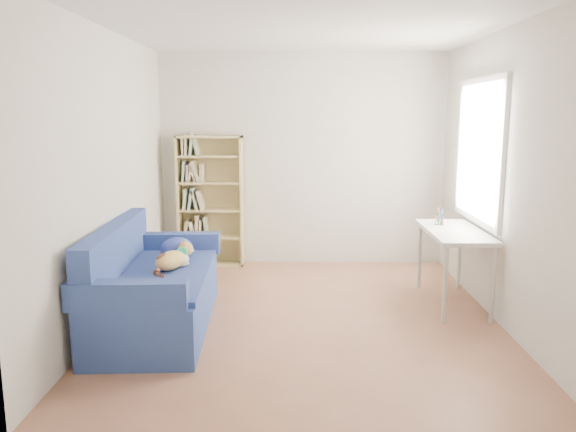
% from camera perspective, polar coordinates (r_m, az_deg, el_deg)
% --- Properties ---
extents(ground, '(4.00, 4.00, 0.00)m').
position_cam_1_polar(ground, '(5.29, 1.63, -10.23)').
color(ground, brown).
rests_on(ground, ground).
extents(room_shell, '(3.54, 4.04, 2.62)m').
position_cam_1_polar(room_shell, '(5.00, 2.86, 7.78)').
color(room_shell, silver).
rests_on(room_shell, ground).
extents(sofa, '(0.97, 1.89, 0.91)m').
position_cam_1_polar(sofa, '(5.11, -13.58, -7.21)').
color(sofa, navy).
rests_on(sofa, ground).
extents(bookshelf, '(0.80, 0.25, 1.61)m').
position_cam_1_polar(bookshelf, '(6.98, -7.85, 1.01)').
color(bookshelf, tan).
rests_on(bookshelf, ground).
extents(desk, '(0.53, 1.15, 0.75)m').
position_cam_1_polar(desk, '(5.69, 16.56, -2.15)').
color(desk, white).
rests_on(desk, ground).
extents(pen_cup, '(0.09, 0.09, 0.18)m').
position_cam_1_polar(pen_cup, '(5.90, 15.15, -0.21)').
color(pen_cup, white).
rests_on(pen_cup, desk).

